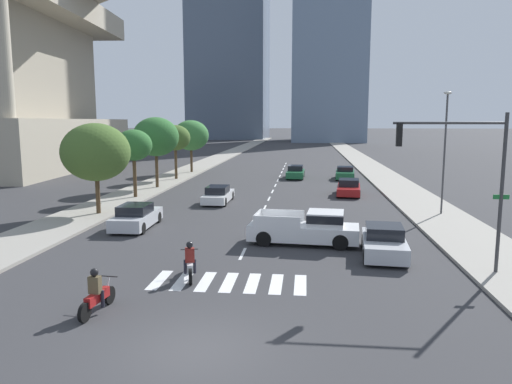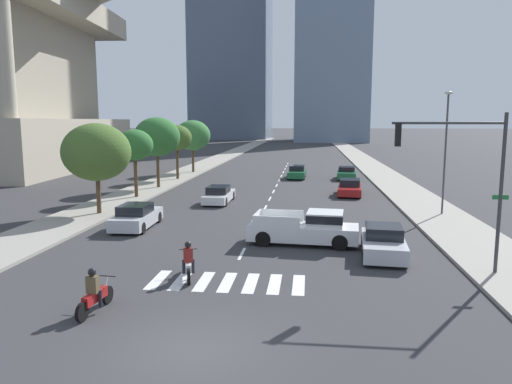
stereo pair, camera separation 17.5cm
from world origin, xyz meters
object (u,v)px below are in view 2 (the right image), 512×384
sedan_green_0 (347,173)px  street_tree_second (135,145)px  sedan_silver_1 (136,217)px  sedan_red_5 (350,188)px  motorcycle_lead (188,264)px  sedan_silver_4 (383,242)px  sedan_green_2 (297,172)px  motorcycle_trailing (95,295)px  street_lamp_east (446,144)px  street_tree_fourth (177,138)px  street_tree_third (157,137)px  traffic_signal_near (462,165)px  street_tree_fifth (193,135)px  street_tree_nearest (96,152)px  pickup_truck (308,228)px  sedan_white_3 (219,195)px

sedan_green_0 → street_tree_second: (-17.45, -14.80, 3.57)m
sedan_silver_1 → sedan_red_5: 19.09m
motorcycle_lead → sedan_silver_4: motorcycle_lead is taller
sedan_silver_4 → sedan_red_5: 18.28m
sedan_green_2 → sedan_silver_4: 30.09m
motorcycle_trailing → sedan_silver_1: 12.48m
street_lamp_east → street_tree_fourth: size_ratio=1.40×
street_lamp_east → street_tree_third: size_ratio=1.24×
sedan_red_5 → traffic_signal_near: traffic_signal_near is taller
sedan_silver_1 → street_tree_fifth: street_tree_fifth is taller
street_tree_second → street_tree_third: size_ratio=0.84×
sedan_silver_4 → street_tree_fifth: (-16.89, 33.57, 3.77)m
sedan_green_0 → street_tree_nearest: size_ratio=0.76×
sedan_green_0 → sedan_silver_4: sedan_silver_4 is taller
traffic_signal_near → sedan_silver_1: bearing=-23.7°
sedan_silver_1 → street_tree_nearest: 6.09m
pickup_truck → street_lamp_east: 12.43m
motorcycle_trailing → sedan_red_5: motorcycle_trailing is taller
pickup_truck → street_tree_fourth: size_ratio=1.01×
sedan_white_3 → street_tree_fifth: size_ratio=0.77×
sedan_silver_1 → traffic_signal_near: size_ratio=0.72×
sedan_silver_4 → sedan_red_5: bearing=-174.9°
street_tree_nearest → sedan_green_2: bearing=60.8°
street_lamp_east → street_tree_nearest: size_ratio=1.34×
motorcycle_trailing → pickup_truck: size_ratio=0.38×
pickup_truck → street_tree_fourth: street_tree_fourth is taller
traffic_signal_near → street_tree_fifth: 40.86m
street_lamp_east → street_tree_fifth: (-22.06, 23.62, -0.22)m
motorcycle_lead → street_tree_fifth: size_ratio=0.34×
pickup_truck → sedan_green_0: pickup_truck is taller
pickup_truck → street_tree_fourth: (-13.51, 24.99, 3.53)m
sedan_green_2 → motorcycle_lead: bearing=-3.6°
traffic_signal_near → sedan_green_2: bearing=-77.5°
sedan_white_3 → sedan_red_5: (10.05, 4.85, 0.01)m
sedan_green_0 → street_tree_fourth: street_tree_fourth is taller
motorcycle_lead → street_lamp_east: street_lamp_east is taller
street_tree_fourth → street_tree_fifth: size_ratio=0.92×
sedan_green_2 → sedan_white_3: sedan_green_2 is taller
sedan_red_5 → street_lamp_east: (5.18, -8.34, 4.03)m
street_tree_third → street_tree_fifth: street_tree_third is taller
sedan_silver_4 → street_tree_nearest: street_tree_nearest is taller
sedan_green_0 → sedan_green_2: (-5.21, 0.29, 0.01)m
sedan_white_3 → pickup_truck: bearing=-149.4°
sedan_silver_4 → sedan_white_3: bearing=-138.1°
pickup_truck → sedan_white_3: (-6.68, 11.67, -0.23)m
sedan_green_0 → street_tree_second: size_ratio=0.84×
sedan_green_0 → street_tree_fourth: 18.04m
motorcycle_lead → pickup_truck: (4.61, 5.79, 0.23)m
street_tree_second → sedan_red_5: bearing=12.2°
sedan_green_2 → sedan_red_5: sedan_green_2 is taller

